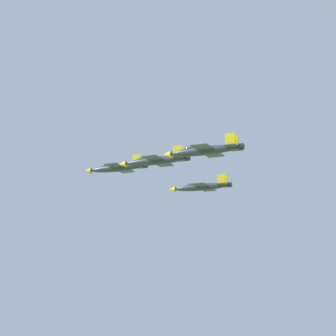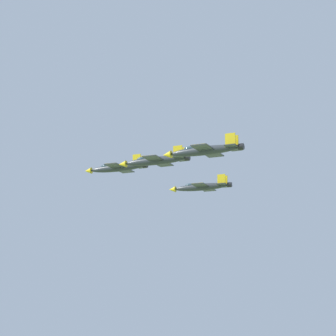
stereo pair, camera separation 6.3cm
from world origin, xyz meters
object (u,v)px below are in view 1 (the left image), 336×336
Objects in this scene: jet_right_wingman at (201,187)px; jet_left_outer at (204,150)px; jet_lead at (117,168)px; jet_left_wingman at (155,161)px.

jet_right_wingman is 1.01× the size of jet_left_outer.
jet_lead is at bearing 39.33° from jet_right_wingman.
jet_left_wingman is at bearing 139.06° from jet_lead.
jet_lead is 1.02× the size of jet_right_wingman.
jet_left_wingman is 30.15m from jet_right_wingman.
jet_left_wingman is at bearing 88.97° from jet_right_wingman.
jet_left_wingman is at bearing -39.87° from jet_left_outer.
jet_left_outer is (-7.29, -22.10, -3.00)m from jet_left_wingman.
jet_right_wingman is at bearing -90.85° from jet_left_wingman.
jet_lead is 1.02× the size of jet_left_wingman.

